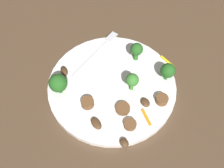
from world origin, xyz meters
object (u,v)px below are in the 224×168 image
object	(u,v)px
broccoli_floret_2	(137,50)
pepper_strip_0	(167,62)
sausage_slice_3	(88,103)
mushroom_0	(124,143)
fork	(98,50)
sausage_slice_0	(162,100)
pepper_strip_1	(146,117)
mushroom_1	(145,102)
sausage_slice_2	(130,124)
broccoli_floret_1	(58,83)
mushroom_2	(64,71)
sausage_slice_1	(123,109)
plate	(112,86)
broccoli_floret_0	(168,71)
broccoli_floret_3	(132,80)
mushroom_3	(96,123)

from	to	relation	value
broccoli_floret_2	pepper_strip_0	distance (m)	0.08
sausage_slice_3	mushroom_0	xyz separation A→B (m)	(-0.04, -0.11, -0.00)
fork	sausage_slice_0	xyz separation A→B (m)	(-0.06, -0.20, 0.01)
pepper_strip_1	mushroom_0	bearing A→B (deg)	168.34
mushroom_1	sausage_slice_2	bearing A→B (deg)	174.49
fork	sausage_slice_2	distance (m)	0.22
broccoli_floret_1	sausage_slice_2	bearing A→B (deg)	-90.32
sausage_slice_0	mushroom_2	xyz separation A→B (m)	(-0.04, 0.24, -0.00)
sausage_slice_3	sausage_slice_2	bearing A→B (deg)	-90.65
broccoli_floret_2	sausage_slice_1	bearing A→B (deg)	-165.54
plate	broccoli_floret_0	xyz separation A→B (m)	(0.07, -0.10, 0.04)
broccoli_floret_1	mushroom_1	size ratio (longest dim) A/B	2.31
broccoli_floret_2	sausage_slice_0	xyz separation A→B (m)	(-0.08, -0.10, -0.03)
pepper_strip_0	broccoli_floret_1	bearing A→B (deg)	137.04
broccoli_floret_3	broccoli_floret_1	bearing A→B (deg)	120.98
broccoli_floret_3	pepper_strip_1	distance (m)	0.09
sausage_slice_3	pepper_strip_1	world-z (taller)	sausage_slice_3
sausage_slice_0	broccoli_floret_0	bearing A→B (deg)	13.43
sausage_slice_3	mushroom_3	xyz separation A→B (m)	(-0.03, -0.04, -0.00)
broccoli_floret_1	mushroom_3	bearing A→B (deg)	-105.87
fork	broccoli_floret_0	distance (m)	0.19
sausage_slice_3	pepper_strip_0	world-z (taller)	sausage_slice_3
plate	mushroom_0	world-z (taller)	mushroom_0
plate	sausage_slice_0	distance (m)	0.12
pepper_strip_0	broccoli_floret_3	bearing A→B (deg)	158.81
broccoli_floret_2	plate	bearing A→B (deg)	170.65
broccoli_floret_3	broccoli_floret_2	bearing A→B (deg)	19.10
broccoli_floret_0	pepper_strip_1	size ratio (longest dim) A/B	1.19
plate	pepper_strip_1	world-z (taller)	pepper_strip_1
broccoli_floret_3	pepper_strip_0	bearing A→B (deg)	-21.19
sausage_slice_0	broccoli_floret_2	bearing A→B (deg)	51.03
mushroom_2	broccoli_floret_1	bearing A→B (deg)	-155.56
pepper_strip_0	sausage_slice_1	bearing A→B (deg)	168.00
broccoli_floret_1	pepper_strip_1	world-z (taller)	broccoli_floret_1
sausage_slice_2	pepper_strip_1	xyz separation A→B (m)	(0.03, -0.02, -0.00)
sausage_slice_3	pepper_strip_1	size ratio (longest dim) A/B	0.72
broccoli_floret_0	pepper_strip_0	distance (m)	0.06
sausage_slice_1	sausage_slice_2	bearing A→B (deg)	-130.87
mushroom_0	mushroom_3	distance (m)	0.07
sausage_slice_1	mushroom_2	distance (m)	0.17
broccoli_floret_0	sausage_slice_3	world-z (taller)	broccoli_floret_0
fork	broccoli_floret_2	bearing A→B (deg)	-69.15
plate	fork	bearing A→B (deg)	47.61
pepper_strip_1	sausage_slice_2	bearing A→B (deg)	145.47
broccoli_floret_0	pepper_strip_1	world-z (taller)	broccoli_floret_0
broccoli_floret_0	sausage_slice_2	size ratio (longest dim) A/B	1.77
sausage_slice_2	pepper_strip_0	xyz separation A→B (m)	(0.20, -0.01, -0.00)
mushroom_3	broccoli_floret_1	bearing A→B (deg)	74.13
fork	pepper_strip_1	xyz separation A→B (m)	(-0.11, -0.19, 0.00)
sausage_slice_2	broccoli_floret_2	bearing A→B (deg)	21.68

